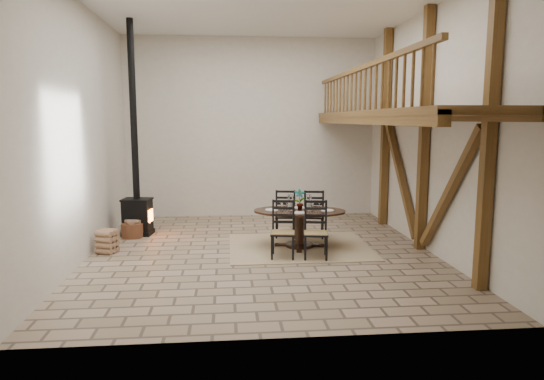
{
  "coord_description": "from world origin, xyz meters",
  "views": [
    {
      "loc": [
        -0.69,
        -9.74,
        2.73
      ],
      "look_at": [
        0.25,
        0.4,
        1.25
      ],
      "focal_mm": 32.0,
      "sensor_mm": 36.0,
      "label": 1
    }
  ],
  "objects": [
    {
      "name": "log_stack",
      "position": [
        -3.18,
        0.25,
        0.25
      ],
      "size": [
        0.47,
        0.48,
        0.49
      ],
      "rotation": [
        0.0,
        0.0,
        -0.38
      ],
      "color": "tan",
      "rests_on": "ground"
    },
    {
      "name": "rug",
      "position": [
        0.84,
        0.35,
        0.01
      ],
      "size": [
        3.0,
        2.5,
        0.02
      ],
      "primitive_type": "cube",
      "color": "tan",
      "rests_on": "ground"
    },
    {
      "name": "dining_table",
      "position": [
        0.84,
        0.36,
        0.46
      ],
      "size": [
        2.12,
        2.33,
        1.26
      ],
      "rotation": [
        0.0,
        0.0,
        -0.15
      ],
      "color": "black",
      "rests_on": "ground"
    },
    {
      "name": "log_basket",
      "position": [
        -2.93,
        1.6,
        0.18
      ],
      "size": [
        0.5,
        0.5,
        0.42
      ],
      "rotation": [
        0.0,
        0.0,
        0.17
      ],
      "color": "brown",
      "rests_on": "ground"
    },
    {
      "name": "room_shell",
      "position": [
        1.19,
        0.0,
        3.01
      ],
      "size": [
        7.02,
        8.02,
        5.01
      ],
      "color": "beige",
      "rests_on": "ground"
    },
    {
      "name": "wood_stove",
      "position": [
        -2.84,
        1.86,
        1.12
      ],
      "size": [
        0.74,
        0.61,
        5.0
      ],
      "rotation": [
        0.0,
        0.0,
        -0.15
      ],
      "color": "black",
      "rests_on": "ground"
    },
    {
      "name": "ground",
      "position": [
        0.0,
        0.0,
        0.0
      ],
      "size": [
        8.0,
        8.0,
        0.0
      ],
      "primitive_type": "plane",
      "color": "tan",
      "rests_on": "ground"
    }
  ]
}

